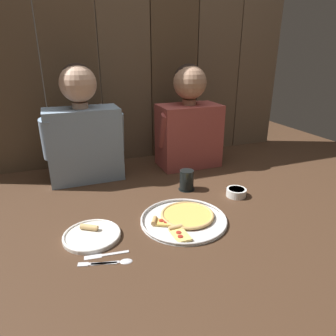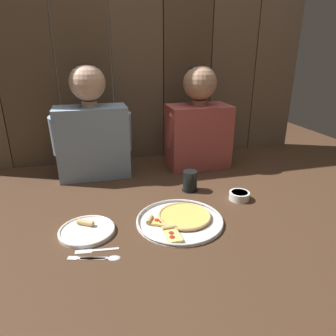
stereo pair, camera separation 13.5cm
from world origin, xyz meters
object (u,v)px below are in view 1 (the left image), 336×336
diner_left (83,129)px  diner_right (189,121)px  pizza_tray (185,218)px  dinner_plate (92,235)px  drinking_glass (187,180)px  dipping_bowl (236,192)px

diner_left → diner_right: bearing=0.0°
pizza_tray → dinner_plate: size_ratio=1.65×
drinking_glass → diner_right: (0.16, 0.33, 0.23)m
diner_left → drinking_glass: bearing=-36.0°
dinner_plate → dipping_bowl: dipping_bowl is taller
pizza_tray → diner_left: diner_left is taller
pizza_tray → dipping_bowl: dipping_bowl is taller
pizza_tray → dipping_bowl: 0.35m
pizza_tray → dipping_bowl: (0.33, 0.12, 0.01)m
drinking_glass → diner_right: size_ratio=0.17×
diner_left → diner_right: size_ratio=1.02×
pizza_tray → diner_right: bearing=64.3°
drinking_glass → diner_left: size_ratio=0.17×
pizza_tray → dinner_plate: dinner_plate is taller
pizza_tray → drinking_glass: 0.31m
drinking_glass → diner_right: diner_right is taller
pizza_tray → drinking_glass: (0.13, 0.27, 0.04)m
dinner_plate → drinking_glass: size_ratio=2.11×
pizza_tray → diner_left: (-0.32, 0.61, 0.27)m
dipping_bowl → diner_left: diner_left is taller
pizza_tray → diner_right: diner_right is taller
diner_left → diner_right: 0.61m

